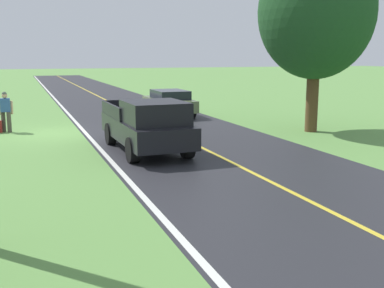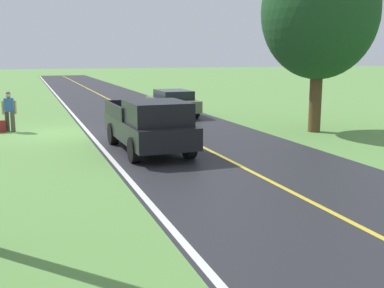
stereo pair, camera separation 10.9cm
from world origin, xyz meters
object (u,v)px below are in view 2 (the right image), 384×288
at_px(pickup_truck_passing, 150,124).
at_px(tree_far_side_near, 320,12).
at_px(hitchhiker_walking, 9,109).
at_px(sedan_near_oncoming, 173,102).
at_px(suitcase_carried, 0,127).

distance_m(pickup_truck_passing, tree_far_side_near, 9.01).
bearing_deg(tree_far_side_near, hitchhiker_walking, -19.59).
height_order(tree_far_side_near, sedan_near_oncoming, tree_far_side_near).
bearing_deg(pickup_truck_passing, sedan_near_oncoming, -111.76).
relative_size(hitchhiker_walking, tree_far_side_near, 0.22).
bearing_deg(sedan_near_oncoming, hitchhiker_walking, 19.16).
height_order(suitcase_carried, tree_far_side_near, tree_far_side_near).
distance_m(suitcase_carried, sedan_near_oncoming, 9.22).
relative_size(tree_far_side_near, sedan_near_oncoming, 1.78).
relative_size(pickup_truck_passing, tree_far_side_near, 0.69).
xyz_separation_m(hitchhiker_walking, sedan_near_oncoming, (-8.29, -2.88, -0.23)).
height_order(hitchhiker_walking, tree_far_side_near, tree_far_side_near).
relative_size(suitcase_carried, pickup_truck_passing, 0.10).
xyz_separation_m(suitcase_carried, pickup_truck_passing, (-5.05, 6.18, 0.71)).
xyz_separation_m(pickup_truck_passing, sedan_near_oncoming, (-3.66, -9.16, -0.21)).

